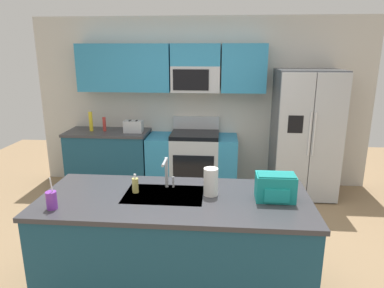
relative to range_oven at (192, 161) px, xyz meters
name	(u,v)px	position (x,y,z in m)	size (l,w,h in m)	color
ground_plane	(189,253)	(0.12, -1.80, -0.44)	(9.00, 9.00, 0.00)	#997A56
kitchen_wall_unit	(192,92)	(-0.03, 0.28, 1.03)	(5.20, 0.43, 2.60)	beige
back_counter	(109,159)	(-1.32, 0.00, 0.01)	(1.26, 0.63, 0.90)	navy
range_oven	(192,161)	(0.00, 0.00, 0.00)	(1.36, 0.61, 1.10)	#B7BABF
refrigerator	(305,134)	(1.65, -0.07, 0.48)	(0.90, 0.76, 1.85)	#4C4F54
island_counter	(175,244)	(0.04, -2.38, 0.01)	(2.30, 0.96, 0.90)	navy
toaster	(133,126)	(-0.89, -0.05, 0.55)	(0.28, 0.16, 0.18)	#B7BABF
pepper_mill	(104,124)	(-1.36, 0.00, 0.56)	(0.05, 0.05, 0.22)	#B2332D
bottle_yellow	(91,121)	(-1.57, -0.01, 0.61)	(0.06, 0.06, 0.30)	yellow
sink_faucet	(167,171)	(-0.05, -2.19, 0.62)	(0.09, 0.21, 0.28)	#B7BABF
drink_cup_purple	(52,200)	(-0.89, -2.68, 0.53)	(0.08, 0.08, 0.26)	purple
soap_dispenser	(135,185)	(-0.31, -2.30, 0.53)	(0.06, 0.06, 0.17)	#D8CC66
paper_towel_roll	(211,182)	(0.35, -2.30, 0.58)	(0.12, 0.12, 0.24)	white
backpack	(275,187)	(0.88, -2.36, 0.57)	(0.32, 0.22, 0.23)	teal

